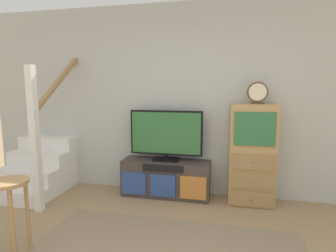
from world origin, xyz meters
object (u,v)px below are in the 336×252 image
Objects in this scene: media_console at (166,178)px; side_cabinet at (252,155)px; television at (166,134)px; desk_clock at (257,93)px; bar_stool_near at (10,200)px.

side_cabinet is (1.16, 0.01, 0.41)m from media_console.
television reaches higher than media_console.
media_console is at bearing 179.76° from desk_clock.
desk_clock is at bearing 35.83° from bar_stool_near.
media_console is at bearing -179.50° from side_cabinet.
bar_stool_near is at bearing -123.15° from media_console.
bar_stool_near is (-2.23, -1.65, -0.13)m from side_cabinet.
desk_clock reaches higher than side_cabinet.
desk_clock reaches higher than media_console.
bar_stool_near is (-2.26, -1.63, -0.94)m from desk_clock.
media_console is at bearing -90.00° from television.
desk_clock reaches higher than television.
desk_clock reaches higher than bar_stool_near.
media_console is 0.63m from television.
media_console is at bearing 56.85° from bar_stool_near.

